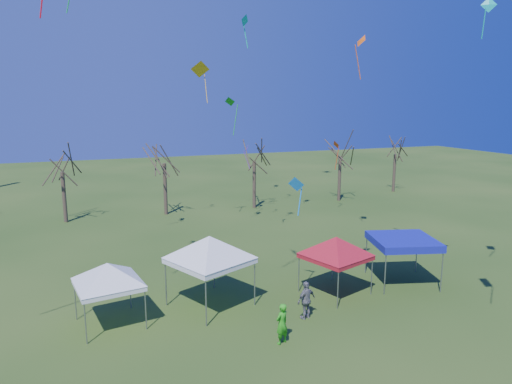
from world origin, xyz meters
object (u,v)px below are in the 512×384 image
tree_3 (254,144)px  tree_4 (341,142)px  tree_1 (61,154)px  tree_2 (164,145)px  tent_white_west (107,267)px  person_grey (306,300)px  tent_red (336,241)px  person_green (282,324)px  tent_white_mid (209,241)px  tree_5 (396,141)px  tent_blue (403,242)px

tree_3 → tree_4: tree_3 is taller
tree_1 → tree_2: 8.42m
tree_3 → tree_4: size_ratio=1.00×
tent_white_west → person_grey: tent_white_west is taller
tree_1 → tent_red: size_ratio=1.97×
tree_2 → person_green: bearing=-88.7°
tent_white_mid → tree_2: bearing=86.4°
tree_4 → tent_red: (-12.48, -20.35, -3.18)m
tree_3 → tent_white_mid: size_ratio=1.80×
tree_5 → tent_white_west: 38.95m
tree_5 → tree_2: bearing=-176.3°
tree_4 → tent_white_west: tree_4 is taller
tree_2 → tent_white_west: size_ratio=2.17×
tree_2 → tree_5: bearing=3.7°
tent_white_mid → tent_blue: bearing=-4.9°
person_green → tent_white_mid: bearing=-91.7°
tree_2 → tent_blue: (9.48, -20.76, -3.91)m
tree_2 → tree_3: size_ratio=1.03×
tent_white_mid → person_grey: (3.78, -2.94, -2.42)m
tree_5 → tent_red: size_ratio=1.95×
tree_4 → tent_white_mid: bearing=-134.3°
tent_white_west → tent_white_mid: tent_white_mid is taller
tent_white_west → tent_white_mid: size_ratio=0.86×
tree_1 → tree_4: bearing=-1.4°
tree_3 → person_green: tree_3 is taller
tent_red → person_green: tent_red is taller
tree_1 → person_green: tree_1 is taller
person_grey → tent_red: bearing=-161.3°
tent_white_west → tent_red: bearing=-2.9°
tree_4 → tent_blue: (-8.24, -20.38, -3.68)m
tent_white_mid → tent_blue: tent_white_mid is taller
tree_5 → person_grey: size_ratio=4.12×
tree_5 → tent_white_mid: size_ratio=1.70×
tree_3 → tree_5: 17.81m
tree_2 → tree_1: bearing=178.2°
tree_1 → tree_3: bearing=-2.1°
tree_4 → tent_blue: 22.29m
tree_2 → person_green: (0.55, -24.43, -5.41)m
tree_1 → tent_white_mid: (7.14, -20.10, -2.47)m
tree_4 → person_grey: size_ratio=4.35×
tree_1 → tree_4: 26.13m
tent_white_west → tree_3: bearing=54.0°
tree_1 → tent_blue: 27.82m
tree_1 → tent_blue: size_ratio=1.86×
tree_3 → tree_5: size_ratio=1.06×
tree_4 → tree_3: bearing=179.7°
tree_2 → tent_red: size_ratio=2.13×
tree_5 → tent_white_mid: (-27.35, -21.52, -2.40)m
person_green → person_grey: (1.97, 1.65, 0.03)m
tree_3 → tree_2: bearing=177.7°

